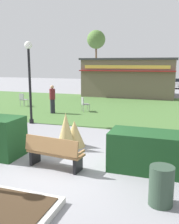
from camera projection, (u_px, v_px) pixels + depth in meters
ground_plane at (57, 170)px, 7.28m from camera, size 80.00×80.00×0.00m
lawn_patch at (127, 108)px, 17.36m from camera, size 36.00×12.00×0.01m
park_bench at (54, 152)px, 7.28m from camera, size 1.75×0.72×0.95m
hedge_right at (152, 152)px, 7.13m from camera, size 2.34×1.10×1.10m
ornamental_grass_behind_left at (74, 134)px, 9.26m from camera, size 0.78×0.78×0.95m
ornamental_grass_behind_right at (66, 131)px, 8.90m from camera, size 0.69×0.69×1.29m
lamppost_mid at (29, 72)px, 12.43m from camera, size 0.36×0.36×4.00m
trash_bin at (161, 186)px, 5.41m from camera, size 0.52×0.52×0.86m
food_kiosk at (130, 77)px, 23.81m from camera, size 8.28×5.40×3.40m
cafe_chair_east at (23, 99)px, 17.88m from camera, size 0.55×0.55×0.89m
cafe_chair_center at (84, 103)px, 15.93m from camera, size 0.61×0.61×0.89m
person_strolling at (52, 99)px, 15.32m from camera, size 0.34×0.34×1.69m
parked_car_west_slot at (124, 82)px, 32.16m from camera, size 4.26×2.17×1.20m
parked_car_center_slot at (170, 83)px, 30.42m from camera, size 4.25×2.15×1.20m
tree_right_bg at (96, 40)px, 39.14m from camera, size 2.80×2.80×7.91m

